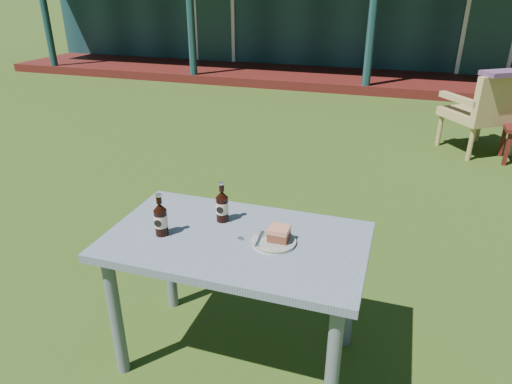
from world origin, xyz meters
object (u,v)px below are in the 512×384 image
(armchair_left, at_px, (487,109))
(cola_bottle_far, at_px, (161,219))
(cafe_table, at_px, (236,256))
(cola_bottle_near, at_px, (222,206))
(plate, at_px, (274,241))
(cake_slice, at_px, (279,233))

(armchair_left, bearing_deg, cola_bottle_far, -115.86)
(cafe_table, bearing_deg, armchair_left, 67.90)
(cola_bottle_near, relative_size, armchair_left, 0.23)
(plate, height_order, cola_bottle_far, cola_bottle_far)
(cake_slice, relative_size, armchair_left, 0.10)
(cake_slice, distance_m, cola_bottle_far, 0.55)
(cafe_table, distance_m, cola_bottle_near, 0.26)
(cafe_table, height_order, armchair_left, armchair_left)
(cola_bottle_near, height_order, armchair_left, cola_bottle_near)
(cake_slice, bearing_deg, plate, -143.23)
(cake_slice, relative_size, cola_bottle_far, 0.44)
(cake_slice, height_order, armchair_left, armchair_left)
(cola_bottle_near, bearing_deg, cake_slice, -19.24)
(cake_slice, xyz_separation_m, cola_bottle_near, (-0.32, 0.11, 0.04))
(cola_bottle_near, bearing_deg, armchair_left, 65.61)
(plate, xyz_separation_m, cola_bottle_near, (-0.30, 0.13, 0.07))
(plate, distance_m, cola_bottle_near, 0.33)
(cafe_table, distance_m, cola_bottle_far, 0.39)
(cola_bottle_far, distance_m, armchair_left, 4.32)
(cafe_table, height_order, plate, plate)
(cafe_table, distance_m, plate, 0.21)
(plate, bearing_deg, cake_slice, 36.77)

